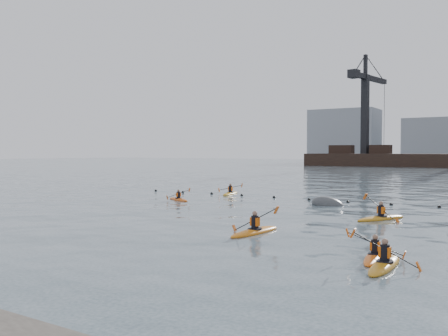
{
  "coord_description": "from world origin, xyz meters",
  "views": [
    {
      "loc": [
        11.34,
        -11.08,
        3.65
      ],
      "look_at": [
        -1.49,
        9.5,
        2.8
      ],
      "focal_mm": 38.0,
      "sensor_mm": 36.0,
      "label": 1
    }
  ],
  "objects_px": {
    "kayaker_1": "(385,264)",
    "kayaker_3": "(381,218)",
    "kayaker_0": "(255,231)",
    "kayaker_5": "(230,193)",
    "kayaker_4": "(375,256)",
    "mooring_buoy": "(328,205)",
    "kayaker_2": "(178,199)"
  },
  "relations": [
    {
      "from": "kayaker_4",
      "to": "kayaker_3",
      "type": "bearing_deg",
      "value": -82.89
    },
    {
      "from": "kayaker_3",
      "to": "kayaker_1",
      "type": "bearing_deg",
      "value": -47.95
    },
    {
      "from": "kayaker_3",
      "to": "kayaker_4",
      "type": "bearing_deg",
      "value": -49.66
    },
    {
      "from": "kayaker_1",
      "to": "kayaker_4",
      "type": "height_order",
      "value": "kayaker_1"
    },
    {
      "from": "kayaker_1",
      "to": "kayaker_0",
      "type": "bearing_deg",
      "value": 152.96
    },
    {
      "from": "kayaker_1",
      "to": "kayaker_5",
      "type": "relative_size",
      "value": 0.96
    },
    {
      "from": "kayaker_4",
      "to": "mooring_buoy",
      "type": "relative_size",
      "value": 1.31
    },
    {
      "from": "mooring_buoy",
      "to": "kayaker_0",
      "type": "bearing_deg",
      "value": -85.45
    },
    {
      "from": "kayaker_1",
      "to": "mooring_buoy",
      "type": "xyz_separation_m",
      "value": [
        -7.39,
        15.59,
        -0.1
      ]
    },
    {
      "from": "kayaker_2",
      "to": "kayaker_4",
      "type": "height_order",
      "value": "kayaker_4"
    },
    {
      "from": "kayaker_0",
      "to": "kayaker_5",
      "type": "height_order",
      "value": "kayaker_0"
    },
    {
      "from": "kayaker_0",
      "to": "kayaker_3",
      "type": "distance_m",
      "value": 8.2
    },
    {
      "from": "kayaker_0",
      "to": "mooring_buoy",
      "type": "xyz_separation_m",
      "value": [
        -0.98,
        12.32,
        -0.11
      ]
    },
    {
      "from": "kayaker_0",
      "to": "kayaker_4",
      "type": "bearing_deg",
      "value": -14.91
    },
    {
      "from": "kayaker_1",
      "to": "kayaker_2",
      "type": "distance_m",
      "value": 22.15
    },
    {
      "from": "kayaker_0",
      "to": "kayaker_2",
      "type": "distance_m",
      "value": 15.07
    },
    {
      "from": "kayaker_3",
      "to": "kayaker_5",
      "type": "xyz_separation_m",
      "value": [
        -14.63,
        8.59,
        -0.01
      ]
    },
    {
      "from": "kayaker_3",
      "to": "kayaker_5",
      "type": "bearing_deg",
      "value": 177.46
    },
    {
      "from": "kayaker_5",
      "to": "mooring_buoy",
      "type": "distance_m",
      "value": 10.53
    },
    {
      "from": "kayaker_2",
      "to": "kayaker_5",
      "type": "relative_size",
      "value": 0.85
    },
    {
      "from": "kayaker_3",
      "to": "kayaker_4",
      "type": "xyz_separation_m",
      "value": [
        2.11,
        -9.53,
        -0.02
      ]
    },
    {
      "from": "kayaker_3",
      "to": "kayaker_2",
      "type": "bearing_deg",
      "value": -160.62
    },
    {
      "from": "kayaker_1",
      "to": "kayaker_3",
      "type": "height_order",
      "value": "kayaker_3"
    },
    {
      "from": "kayaker_1",
      "to": "kayaker_3",
      "type": "relative_size",
      "value": 0.94
    },
    {
      "from": "kayaker_0",
      "to": "mooring_buoy",
      "type": "distance_m",
      "value": 12.36
    },
    {
      "from": "kayaker_3",
      "to": "kayaker_4",
      "type": "height_order",
      "value": "kayaker_3"
    },
    {
      "from": "kayaker_0",
      "to": "kayaker_5",
      "type": "distance_m",
      "value": 19.26
    },
    {
      "from": "kayaker_0",
      "to": "kayaker_5",
      "type": "relative_size",
      "value": 1.08
    },
    {
      "from": "kayaker_1",
      "to": "kayaker_5",
      "type": "bearing_deg",
      "value": 132.07
    },
    {
      "from": "kayaker_3",
      "to": "kayaker_4",
      "type": "relative_size",
      "value": 1.15
    },
    {
      "from": "kayaker_0",
      "to": "kayaker_1",
      "type": "bearing_deg",
      "value": -21.03
    },
    {
      "from": "kayaker_4",
      "to": "kayaker_5",
      "type": "bearing_deg",
      "value": -52.63
    }
  ]
}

